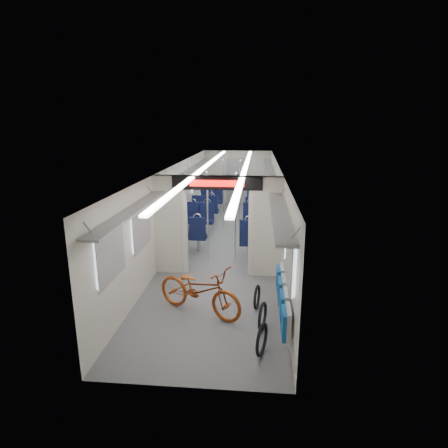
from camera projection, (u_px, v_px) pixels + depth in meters
name	position (u px, v px, depth m)	size (l,w,h in m)	color
carriage	(224.00, 197.00, 10.13)	(12.00, 12.02, 2.31)	#515456
bicycle	(199.00, 290.00, 6.85)	(0.62, 1.79, 0.94)	#943E15
flip_bench	(283.00, 298.00, 6.28)	(0.12, 2.09, 0.50)	gray
bike_hoop_a	(262.00, 341.00, 5.65)	(0.52, 0.52, 0.05)	black
bike_hoop_b	(262.00, 317.00, 6.35)	(0.50, 0.50, 0.05)	black
bike_hoop_c	(257.00, 298.00, 7.09)	(0.47, 0.47, 0.05)	black
seat_bay_near_left	(195.00, 224.00, 11.08)	(0.91, 2.08, 1.10)	black
seat_bay_near_right	(258.00, 227.00, 10.64)	(0.96, 2.30, 1.17)	black
seat_bay_far_left	(209.00, 202.00, 14.09)	(0.91, 2.07, 1.10)	black
seat_bay_far_right	(258.00, 204.00, 13.83)	(0.91, 2.09, 1.10)	black
stanchion_near_left	(208.00, 217.00, 9.32)	(0.04, 0.04, 2.30)	silver
stanchion_near_right	(235.00, 219.00, 9.17)	(0.04, 0.04, 2.30)	silver
stanchion_far_left	(223.00, 194.00, 12.40)	(0.04, 0.04, 2.30)	silver
stanchion_far_right	(240.00, 195.00, 12.25)	(0.04, 0.04, 2.30)	silver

